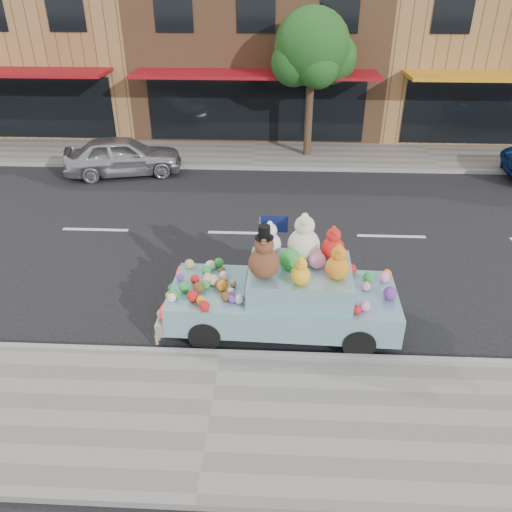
{
  "coord_description": "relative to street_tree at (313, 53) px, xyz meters",
  "views": [
    {
      "loc": [
        0.99,
        -11.96,
        6.08
      ],
      "look_at": [
        0.56,
        -3.44,
        1.25
      ],
      "focal_mm": 35.0,
      "sensor_mm": 36.0,
      "label": 1
    }
  ],
  "objects": [
    {
      "name": "storefront_mid",
      "position": [
        -2.03,
        5.42,
        -0.05
      ],
      "size": [
        10.0,
        9.8,
        7.3
      ],
      "color": "#8C5D3B",
      "rests_on": "ground"
    },
    {
      "name": "art_car",
      "position": [
        -0.88,
        -10.56,
        -2.88
      ],
      "size": [
        4.53,
        1.89,
        2.36
      ],
      "rotation": [
        0.0,
        0.0,
        -0.03
      ],
      "color": "black",
      "rests_on": "ground"
    },
    {
      "name": "far_sidewalk",
      "position": [
        -2.03,
        -0.05,
        -3.63
      ],
      "size": [
        60.0,
        3.0,
        0.12
      ],
      "primitive_type": "cube",
      "color": "gray",
      "rests_on": "ground"
    },
    {
      "name": "storefront_right",
      "position": [
        7.97,
        5.42,
        -0.05
      ],
      "size": [
        10.0,
        9.8,
        7.3
      ],
      "color": "#9C7041",
      "rests_on": "ground"
    },
    {
      "name": "far_kerb",
      "position": [
        -2.03,
        -1.55,
        -3.63
      ],
      "size": [
        60.0,
        0.12,
        0.13
      ],
      "primitive_type": "cube",
      "color": "gray",
      "rests_on": "ground"
    },
    {
      "name": "street_tree",
      "position": [
        0.0,
        0.0,
        0.0
      ],
      "size": [
        3.0,
        2.7,
        5.22
      ],
      "color": "#38281C",
      "rests_on": "ground"
    },
    {
      "name": "near_sidewalk",
      "position": [
        -2.03,
        -13.05,
        -3.63
      ],
      "size": [
        60.0,
        3.0,
        0.12
      ],
      "primitive_type": "cube",
      "color": "gray",
      "rests_on": "ground"
    },
    {
      "name": "near_kerb",
      "position": [
        -2.03,
        -11.55,
        -3.63
      ],
      "size": [
        60.0,
        0.12,
        0.13
      ],
      "primitive_type": "cube",
      "color": "gray",
      "rests_on": "ground"
    },
    {
      "name": "storefront_left",
      "position": [
        -12.03,
        5.42,
        -0.05
      ],
      "size": [
        10.0,
        9.8,
        7.3
      ],
      "color": "#9C7041",
      "rests_on": "ground"
    },
    {
      "name": "car_silver",
      "position": [
        -6.4,
        -2.23,
        -3.03
      ],
      "size": [
        4.17,
        2.43,
        1.33
      ],
      "primitive_type": "imported",
      "rotation": [
        0.0,
        0.0,
        1.8
      ],
      "color": "#A3A3A8",
      "rests_on": "ground"
    },
    {
      "name": "ground",
      "position": [
        -2.03,
        -6.55,
        -3.69
      ],
      "size": [
        120.0,
        120.0,
        0.0
      ],
      "primitive_type": "plane",
      "color": "black",
      "rests_on": "ground"
    }
  ]
}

